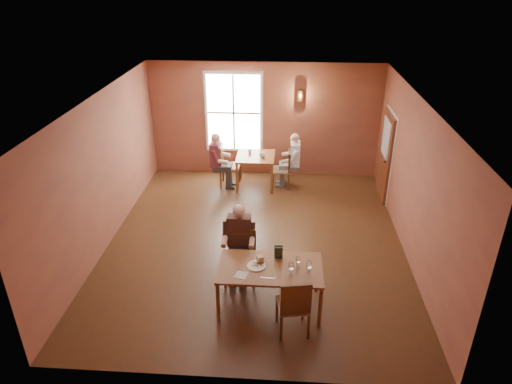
# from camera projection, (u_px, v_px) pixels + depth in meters

# --- Properties ---
(ground) EXTENTS (6.00, 7.00, 0.01)m
(ground) POSITION_uv_depth(u_px,v_px,m) (255.00, 241.00, 9.46)
(ground) COLOR brown
(ground) RESTS_ON ground
(wall_back) EXTENTS (6.00, 0.04, 3.00)m
(wall_back) POSITION_uv_depth(u_px,v_px,m) (265.00, 120.00, 11.91)
(wall_back) COLOR brown
(wall_back) RESTS_ON ground
(wall_front) EXTENTS (6.00, 0.04, 3.00)m
(wall_front) POSITION_uv_depth(u_px,v_px,m) (236.00, 293.00, 5.67)
(wall_front) COLOR brown
(wall_front) RESTS_ON ground
(wall_left) EXTENTS (0.04, 7.00, 3.00)m
(wall_left) POSITION_uv_depth(u_px,v_px,m) (103.00, 172.00, 8.97)
(wall_left) COLOR brown
(wall_left) RESTS_ON ground
(wall_right) EXTENTS (0.04, 7.00, 3.00)m
(wall_right) POSITION_uv_depth(u_px,v_px,m) (413.00, 180.00, 8.61)
(wall_right) COLOR brown
(wall_right) RESTS_ON ground
(ceiling) EXTENTS (6.00, 7.00, 0.04)m
(ceiling) POSITION_uv_depth(u_px,v_px,m) (255.00, 99.00, 8.12)
(ceiling) COLOR white
(ceiling) RESTS_ON wall_back
(window) EXTENTS (1.36, 0.10, 1.96)m
(window) POSITION_uv_depth(u_px,v_px,m) (234.00, 113.00, 11.83)
(window) COLOR white
(window) RESTS_ON wall_back
(door) EXTENTS (0.12, 1.04, 2.10)m
(door) POSITION_uv_depth(u_px,v_px,m) (385.00, 156.00, 10.87)
(door) COLOR maroon
(door) RESTS_ON ground
(wall_sconce) EXTENTS (0.16, 0.16, 0.28)m
(wall_sconce) POSITION_uv_depth(u_px,v_px,m) (300.00, 95.00, 11.46)
(wall_sconce) COLOR brown
(wall_sconce) RESTS_ON wall_back
(main_table) EXTENTS (1.68, 0.95, 0.79)m
(main_table) POSITION_uv_depth(u_px,v_px,m) (270.00, 287.00, 7.52)
(main_table) COLOR brown
(main_table) RESTS_ON ground
(chair_diner_main) EXTENTS (0.43, 0.43, 0.96)m
(chair_diner_main) POSITION_uv_depth(u_px,v_px,m) (243.00, 258.00, 8.09)
(chair_diner_main) COLOR #3E1F11
(chair_diner_main) RESTS_ON ground
(diner_main) EXTENTS (0.55, 0.55, 1.37)m
(diner_main) POSITION_uv_depth(u_px,v_px,m) (243.00, 250.00, 7.97)
(diner_main) COLOR black
(diner_main) RESTS_ON ground
(chair_empty) EXTENTS (0.53, 0.53, 1.04)m
(chair_empty) POSITION_uv_depth(u_px,v_px,m) (293.00, 304.00, 6.95)
(chair_empty) COLOR brown
(chair_empty) RESTS_ON ground
(plate_food) EXTENTS (0.39, 0.39, 0.04)m
(plate_food) POSITION_uv_depth(u_px,v_px,m) (256.00, 266.00, 7.35)
(plate_food) COLOR white
(plate_food) RESTS_ON main_table
(sandwich) EXTENTS (0.13, 0.12, 0.12)m
(sandwich) POSITION_uv_depth(u_px,v_px,m) (260.00, 260.00, 7.41)
(sandwich) COLOR tan
(sandwich) RESTS_ON main_table
(goblet_a) EXTENTS (0.10, 0.10, 0.19)m
(goblet_a) POSITION_uv_depth(u_px,v_px,m) (298.00, 261.00, 7.33)
(goblet_a) COLOR silver
(goblet_a) RESTS_ON main_table
(goblet_b) EXTENTS (0.11, 0.11, 0.21)m
(goblet_b) POSITION_uv_depth(u_px,v_px,m) (309.00, 266.00, 7.18)
(goblet_b) COLOR white
(goblet_b) RESTS_ON main_table
(goblet_c) EXTENTS (0.09, 0.09, 0.21)m
(goblet_c) POSITION_uv_depth(u_px,v_px,m) (291.00, 268.00, 7.15)
(goblet_c) COLOR white
(goblet_c) RESTS_ON main_table
(menu_stand) EXTENTS (0.14, 0.08, 0.23)m
(menu_stand) POSITION_uv_depth(u_px,v_px,m) (279.00, 252.00, 7.53)
(menu_stand) COLOR #273E2E
(menu_stand) RESTS_ON main_table
(knife) EXTENTS (0.23, 0.03, 0.00)m
(knife) POSITION_uv_depth(u_px,v_px,m) (268.00, 278.00, 7.08)
(knife) COLOR silver
(knife) RESTS_ON main_table
(napkin) EXTENTS (0.23, 0.23, 0.01)m
(napkin) POSITION_uv_depth(u_px,v_px,m) (241.00, 275.00, 7.15)
(napkin) COLOR silver
(napkin) RESTS_ON main_table
(second_table) EXTENTS (0.95, 0.95, 0.84)m
(second_table) POSITION_uv_depth(u_px,v_px,m) (256.00, 171.00, 11.66)
(second_table) COLOR brown
(second_table) RESTS_ON ground
(chair_diner_white) EXTENTS (0.44, 0.44, 0.99)m
(chair_diner_white) POSITION_uv_depth(u_px,v_px,m) (281.00, 169.00, 11.58)
(chair_diner_white) COLOR brown
(chair_diner_white) RESTS_ON ground
(diner_white) EXTENTS (0.55, 0.55, 1.36)m
(diner_white) POSITION_uv_depth(u_px,v_px,m) (282.00, 162.00, 11.50)
(diner_white) COLOR white
(diner_white) RESTS_ON ground
(chair_diner_maroon) EXTENTS (0.49, 0.49, 1.10)m
(chair_diner_maroon) POSITION_uv_depth(u_px,v_px,m) (230.00, 165.00, 11.64)
(chair_diner_maroon) COLOR #442312
(chair_diner_maroon) RESTS_ON ground
(diner_maroon) EXTENTS (0.56, 0.56, 1.39)m
(diner_maroon) POSITION_uv_depth(u_px,v_px,m) (229.00, 160.00, 11.57)
(diner_maroon) COLOR #4F0F15
(diner_maroon) RESTS_ON ground
(cup_a) EXTENTS (0.16, 0.16, 0.10)m
(cup_a) POSITION_uv_depth(u_px,v_px,m) (262.00, 155.00, 11.36)
(cup_a) COLOR silver
(cup_a) RESTS_ON second_table
(cup_b) EXTENTS (0.11, 0.11, 0.10)m
(cup_b) POSITION_uv_depth(u_px,v_px,m) (250.00, 152.00, 11.59)
(cup_b) COLOR white
(cup_b) RESTS_ON second_table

